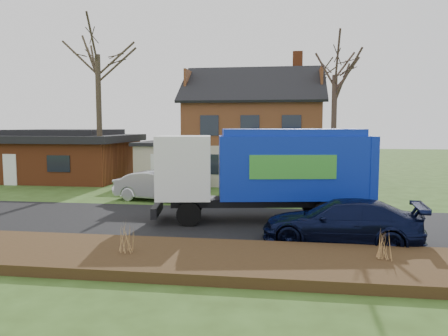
# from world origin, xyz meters

# --- Properties ---
(ground) EXTENTS (120.00, 120.00, 0.00)m
(ground) POSITION_xyz_m (0.00, 0.00, 0.00)
(ground) COLOR #2E4617
(ground) RESTS_ON ground
(road) EXTENTS (80.00, 7.00, 0.02)m
(road) POSITION_xyz_m (0.00, 0.00, 0.01)
(road) COLOR black
(road) RESTS_ON ground
(mulch_verge) EXTENTS (80.00, 3.50, 0.30)m
(mulch_verge) POSITION_xyz_m (0.00, -5.30, 0.15)
(mulch_verge) COLOR black
(mulch_verge) RESTS_ON ground
(main_house) EXTENTS (12.95, 8.95, 9.26)m
(main_house) POSITION_xyz_m (1.49, 13.91, 4.03)
(main_house) COLOR beige
(main_house) RESTS_ON ground
(ranch_house) EXTENTS (9.80, 8.20, 3.70)m
(ranch_house) POSITION_xyz_m (-12.00, 13.00, 1.81)
(ranch_house) COLOR brown
(ranch_house) RESTS_ON ground
(garbage_truck) EXTENTS (9.29, 3.92, 3.86)m
(garbage_truck) POSITION_xyz_m (3.61, 0.86, 2.23)
(garbage_truck) COLOR black
(garbage_truck) RESTS_ON ground
(silver_sedan) EXTENTS (5.02, 2.51, 1.58)m
(silver_sedan) POSITION_xyz_m (-2.39, 4.94, 0.79)
(silver_sedan) COLOR #B8BBC0
(silver_sedan) RESTS_ON ground
(navy_wagon) EXTENTS (5.44, 2.62, 1.53)m
(navy_wagon) POSITION_xyz_m (6.21, -2.53, 0.76)
(navy_wagon) COLOR black
(navy_wagon) RESTS_ON ground
(tree_front_west) EXTENTS (4.00, 4.00, 11.90)m
(tree_front_west) POSITION_xyz_m (-7.85, 9.79, 9.80)
(tree_front_west) COLOR #3E3325
(tree_front_west) RESTS_ON ground
(tree_front_east) EXTENTS (3.55, 3.55, 9.86)m
(tree_front_east) POSITION_xyz_m (7.03, 8.80, 8.01)
(tree_front_east) COLOR #3E2D25
(tree_front_east) RESTS_ON ground
(tree_back) EXTENTS (3.33, 3.33, 10.55)m
(tree_back) POSITION_xyz_m (6.40, 23.12, 8.79)
(tree_back) COLOR #382C21
(tree_back) RESTS_ON ground
(grass_clump_mid) EXTENTS (0.31, 0.26, 0.87)m
(grass_clump_mid) POSITION_xyz_m (-0.23, -5.45, 0.74)
(grass_clump_mid) COLOR #A97E4A
(grass_clump_mid) RESTS_ON mulch_verge
(grass_clump_east) EXTENTS (0.32, 0.26, 0.80)m
(grass_clump_east) POSITION_xyz_m (7.11, -5.03, 0.70)
(grass_clump_east) COLOR #A87C4A
(grass_clump_east) RESTS_ON mulch_verge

